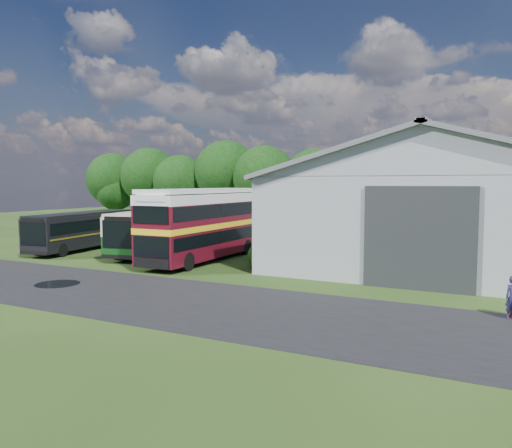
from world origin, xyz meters
The scene contains 16 objects.
ground centered at (0.00, 0.00, 0.00)m, with size 120.00×120.00×0.00m, color #1A3310.
asphalt_road centered at (3.00, -3.00, 0.00)m, with size 60.00×8.00×0.02m, color black.
puddle centered at (-1.50, -3.00, 0.00)m, with size 2.20×2.20×0.01m, color black.
storage_shed centered at (15.00, 15.98, 4.17)m, with size 18.80×24.80×8.15m.
tree_far_left centered at (-23.00, 24.00, 5.56)m, with size 6.12×6.12×8.64m.
tree_left_a centered at (-18.00, 24.50, 5.87)m, with size 6.46×6.46×9.12m.
tree_left_b centered at (-13.00, 23.50, 5.25)m, with size 5.78×5.78×8.16m.
tree_mid centered at (-8.00, 24.80, 6.18)m, with size 6.80×6.80×9.60m.
tree_right_a centered at (-3.00, 23.80, 5.69)m, with size 6.26×6.26×8.83m.
tree_right_b centered at (2.00, 24.60, 5.44)m, with size 5.98×5.98×8.45m.
shrub_front centered at (5.60, 6.00, 0.00)m, with size 1.70×1.70×1.70m, color #194714.
shrub_mid centered at (5.60, 8.00, 0.00)m, with size 1.60×1.60×1.60m, color #194714.
shrub_back centered at (5.60, 10.00, 0.00)m, with size 1.80×1.80×1.80m, color #194714.
bus_green_single centered at (-4.10, 8.82, 1.68)m, with size 4.64×11.76×3.16m.
bus_maroon_double centered at (0.82, 6.95, 2.38)m, with size 3.06×11.15×4.77m.
bus_dark_single centered at (-10.47, 7.33, 1.54)m, with size 3.91×10.70×2.88m.
Camera 1 is at (18.92, -20.58, 5.13)m, focal length 35.00 mm.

